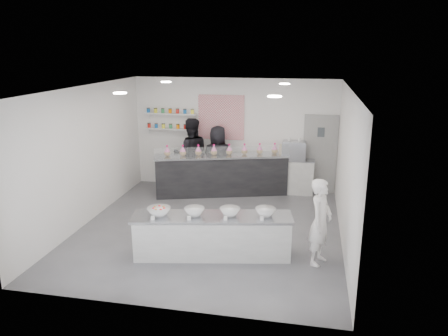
% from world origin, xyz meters
% --- Properties ---
extents(floor, '(6.00, 6.00, 0.00)m').
position_xyz_m(floor, '(0.00, 0.00, 0.00)').
color(floor, '#515156').
rests_on(floor, ground).
extents(ceiling, '(6.00, 6.00, 0.00)m').
position_xyz_m(ceiling, '(0.00, 0.00, 3.00)').
color(ceiling, white).
rests_on(ceiling, floor).
extents(back_wall, '(5.50, 0.00, 5.50)m').
position_xyz_m(back_wall, '(0.00, 3.00, 1.50)').
color(back_wall, white).
rests_on(back_wall, floor).
extents(left_wall, '(0.00, 6.00, 6.00)m').
position_xyz_m(left_wall, '(-2.75, 0.00, 1.50)').
color(left_wall, white).
rests_on(left_wall, floor).
extents(right_wall, '(0.00, 6.00, 6.00)m').
position_xyz_m(right_wall, '(2.75, 0.00, 1.50)').
color(right_wall, white).
rests_on(right_wall, floor).
extents(back_door, '(0.88, 0.04, 2.10)m').
position_xyz_m(back_door, '(2.30, 2.97, 1.05)').
color(back_door, gray).
rests_on(back_door, floor).
extents(pattern_panel, '(1.25, 0.03, 1.20)m').
position_xyz_m(pattern_panel, '(-0.35, 2.98, 1.95)').
color(pattern_panel, '#C43749').
rests_on(pattern_panel, back_wall).
extents(jar_shelf_lower, '(1.45, 0.22, 0.04)m').
position_xyz_m(jar_shelf_lower, '(-1.75, 2.90, 1.60)').
color(jar_shelf_lower, silver).
rests_on(jar_shelf_lower, back_wall).
extents(jar_shelf_upper, '(1.45, 0.22, 0.04)m').
position_xyz_m(jar_shelf_upper, '(-1.75, 2.90, 2.02)').
color(jar_shelf_upper, silver).
rests_on(jar_shelf_upper, back_wall).
extents(preserve_jars, '(1.45, 0.10, 0.56)m').
position_xyz_m(preserve_jars, '(-1.75, 2.88, 1.88)').
color(preserve_jars, red).
rests_on(preserve_jars, jar_shelf_lower).
extents(downlight_0, '(0.24, 0.24, 0.02)m').
position_xyz_m(downlight_0, '(-1.40, -1.00, 2.98)').
color(downlight_0, white).
rests_on(downlight_0, ceiling).
extents(downlight_1, '(0.24, 0.24, 0.02)m').
position_xyz_m(downlight_1, '(1.40, -1.00, 2.98)').
color(downlight_1, white).
rests_on(downlight_1, ceiling).
extents(downlight_2, '(0.24, 0.24, 0.02)m').
position_xyz_m(downlight_2, '(-1.40, 1.60, 2.98)').
color(downlight_2, white).
rests_on(downlight_2, ceiling).
extents(downlight_3, '(0.24, 0.24, 0.02)m').
position_xyz_m(downlight_3, '(1.40, 1.60, 2.98)').
color(downlight_3, white).
rests_on(downlight_3, ceiling).
extents(prep_counter, '(3.01, 1.20, 0.80)m').
position_xyz_m(prep_counter, '(0.34, -1.18, 0.40)').
color(prep_counter, '#BABAB5').
rests_on(prep_counter, floor).
extents(back_bar, '(3.50, 1.62, 1.07)m').
position_xyz_m(back_bar, '(-0.21, 2.32, 0.54)').
color(back_bar, black).
rests_on(back_bar, floor).
extents(sneeze_guard, '(3.27, 1.01, 0.29)m').
position_xyz_m(sneeze_guard, '(-0.12, 2.03, 1.22)').
color(sneeze_guard, white).
rests_on(sneeze_guard, back_bar).
extents(espresso_ledge, '(1.26, 0.40, 0.93)m').
position_xyz_m(espresso_ledge, '(1.55, 2.78, 0.47)').
color(espresso_ledge, '#BABAB5').
rests_on(espresso_ledge, floor).
extents(espresso_machine, '(0.61, 0.42, 0.47)m').
position_xyz_m(espresso_machine, '(1.63, 2.78, 1.17)').
color(espresso_machine, '#93969E').
rests_on(espresso_machine, espresso_ledge).
extents(cup_stacks, '(0.26, 0.24, 0.35)m').
position_xyz_m(cup_stacks, '(1.35, 2.78, 1.11)').
color(cup_stacks, beige).
rests_on(cup_stacks, espresso_ledge).
extents(prep_bowls, '(2.38, 0.90, 0.15)m').
position_xyz_m(prep_bowls, '(0.34, -1.18, 0.88)').
color(prep_bowls, white).
rests_on(prep_bowls, prep_counter).
extents(label_cards, '(2.01, 0.04, 0.07)m').
position_xyz_m(label_cards, '(0.25, -1.68, 0.84)').
color(label_cards, white).
rests_on(label_cards, prep_counter).
extents(cookie_bags, '(2.89, 1.02, 0.29)m').
position_xyz_m(cookie_bags, '(-0.21, 2.32, 1.22)').
color(cookie_bags, '#FF70C4').
rests_on(cookie_bags, back_bar).
extents(woman_prep, '(0.56, 0.68, 1.58)m').
position_xyz_m(woman_prep, '(2.28, -1.06, 0.79)').
color(woman_prep, white).
rests_on(woman_prep, floor).
extents(staff_left, '(1.15, 1.02, 1.97)m').
position_xyz_m(staff_left, '(-1.10, 2.57, 0.99)').
color(staff_left, black).
rests_on(staff_left, floor).
extents(staff_right, '(0.99, 0.78, 1.79)m').
position_xyz_m(staff_right, '(-0.36, 2.60, 0.89)').
color(staff_right, black).
rests_on(staff_right, floor).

